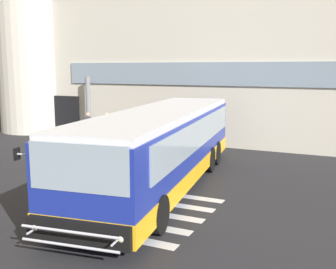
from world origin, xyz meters
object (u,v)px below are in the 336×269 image
object	(u,v)px
entry_support_column	(88,108)
safety_bollard_yellow	(211,147)
passenger_at_curb_edge	(123,127)
bus_main_foreground	(162,149)
passenger_near_column	(88,126)
passenger_by_doorway	(107,126)

from	to	relation	value
entry_support_column	safety_bollard_yellow	xyz separation A→B (m)	(8.20, -1.80, -1.36)
passenger_at_curb_edge	bus_main_foreground	bearing A→B (deg)	-49.49
passenger_near_column	passenger_at_curb_edge	distance (m)	2.07
passenger_near_column	passenger_at_curb_edge	xyz separation A→B (m)	(2.04, 0.33, 0.03)
passenger_at_curb_edge	passenger_by_doorway	bearing A→B (deg)	173.70
entry_support_column	bus_main_foreground	distance (m)	10.89
passenger_near_column	passenger_by_doorway	size ratio (longest dim) A/B	1.00
entry_support_column	safety_bollard_yellow	size ratio (longest dim) A/B	4.01
safety_bollard_yellow	entry_support_column	bearing A→B (deg)	167.62
bus_main_foreground	passenger_near_column	size ratio (longest dim) A/B	7.25
entry_support_column	passenger_by_doorway	bearing A→B (deg)	-22.69
bus_main_foreground	passenger_by_doorway	size ratio (longest dim) A/B	7.25
passenger_near_column	passenger_by_doorway	world-z (taller)	same
passenger_near_column	passenger_by_doorway	distance (m)	1.02
entry_support_column	passenger_near_column	size ratio (longest dim) A/B	2.16
entry_support_column	passenger_by_doorway	distance (m)	2.05
passenger_by_doorway	entry_support_column	bearing A→B (deg)	157.31
passenger_at_curb_edge	safety_bollard_yellow	world-z (taller)	passenger_at_curb_edge
passenger_at_curb_edge	safety_bollard_yellow	distance (m)	5.47
passenger_at_curb_edge	safety_bollard_yellow	bearing A→B (deg)	-10.15
entry_support_column	safety_bollard_yellow	world-z (taller)	entry_support_column
entry_support_column	passenger_near_column	xyz separation A→B (m)	(0.80, -1.17, -0.88)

